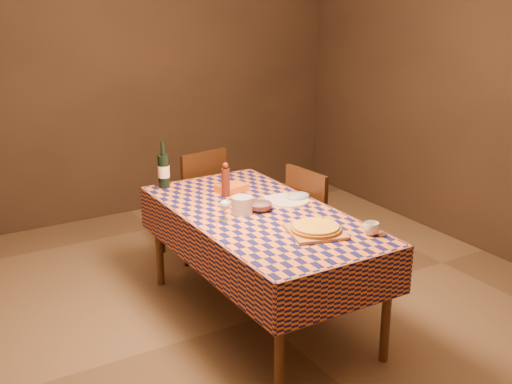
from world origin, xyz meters
TOP-DOWN VIEW (x-y plane):
  - room at (0.00, 0.00)m, footprint 5.00×5.10m
  - dining_table at (0.00, 0.00)m, footprint 0.94×1.84m
  - cutting_board at (0.11, -0.47)m, footprint 0.39×0.39m
  - pizza at (0.11, -0.47)m, footprint 0.34×0.34m
  - pepper_mill at (-0.03, 0.42)m, footprint 0.06×0.06m
  - bowl at (0.02, 0.04)m, footprint 0.17×0.17m
  - wine_glass at (-0.26, -0.01)m, footprint 0.07×0.07m
  - wine_bottle at (-0.32, 0.83)m, footprint 0.11×0.11m
  - deli_tub at (-0.10, 0.05)m, footprint 0.15×0.15m
  - takeout_container at (0.06, 0.49)m, footprint 0.23×0.18m
  - white_plate at (0.28, 0.09)m, footprint 0.31×0.31m
  - tumbler at (0.37, -0.66)m, footprint 0.13×0.13m
  - flour_patch at (0.31, 0.14)m, footprint 0.33×0.28m
  - flour_bag at (0.36, 0.09)m, footprint 0.20×0.17m
  - chair_far at (0.10, 1.15)m, footprint 0.48×0.49m
  - chair_right at (0.63, 0.22)m, footprint 0.47×0.46m

SIDE VIEW (x-z plane):
  - chair_far at x=0.10m, z-range 0.06..0.99m
  - chair_right at x=0.63m, z-range 0.06..0.99m
  - dining_table at x=0.00m, z-range 0.31..1.08m
  - flour_patch at x=0.31m, z-range 0.77..0.77m
  - white_plate at x=0.28m, z-range 0.77..0.79m
  - cutting_board at x=0.11m, z-range 0.77..0.79m
  - flour_bag at x=0.36m, z-range 0.77..0.82m
  - bowl at x=0.02m, z-range 0.77..0.82m
  - takeout_container at x=0.06m, z-range 0.77..0.82m
  - pizza at x=0.11m, z-range 0.79..0.82m
  - tumbler at x=0.37m, z-range 0.77..0.85m
  - deli_tub at x=-0.10m, z-range 0.77..0.88m
  - wine_glass at x=-0.26m, z-range 0.80..0.94m
  - pepper_mill at x=-0.03m, z-range 0.76..1.01m
  - wine_bottle at x=-0.32m, z-range 0.73..1.07m
  - room at x=0.00m, z-range 0.00..2.70m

